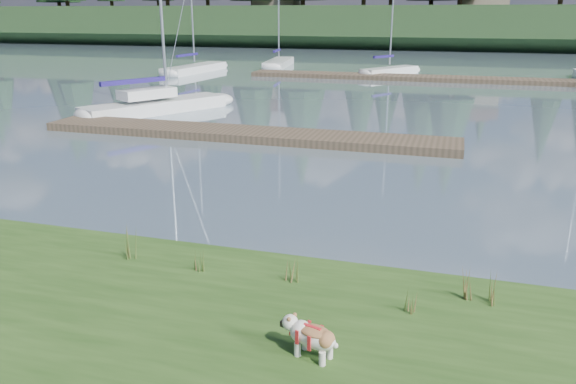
% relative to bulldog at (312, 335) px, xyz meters
% --- Properties ---
extents(ground, '(200.00, 200.00, 0.00)m').
position_rel_bulldog_xyz_m(ground, '(-2.12, 34.43, -0.65)').
color(ground, gray).
rests_on(ground, ground).
extents(ridge, '(200.00, 20.00, 5.00)m').
position_rel_bulldog_xyz_m(ridge, '(-2.12, 77.43, 1.85)').
color(ridge, '#1C3118').
rests_on(ridge, ground).
extents(bulldog, '(0.82, 0.48, 0.48)m').
position_rel_bulldog_xyz_m(bulldog, '(0.00, 0.00, 0.00)').
color(bulldog, silver).
rests_on(bulldog, bank).
extents(sailboat_main, '(5.27, 7.78, 11.63)m').
position_rel_bulldog_xyz_m(sailboat_main, '(-11.73, 17.92, -0.23)').
color(sailboat_main, silver).
rests_on(sailboat_main, ground).
extents(dock_near, '(16.00, 2.00, 0.30)m').
position_rel_bulldog_xyz_m(dock_near, '(-6.12, 13.43, -0.50)').
color(dock_near, '#4C3D2C').
rests_on(dock_near, ground).
extents(dock_far, '(26.00, 2.20, 0.30)m').
position_rel_bulldog_xyz_m(dock_far, '(-0.12, 34.43, -0.50)').
color(dock_far, '#4C3D2C').
rests_on(dock_far, ground).
extents(sailboat_bg_0, '(2.44, 8.38, 11.94)m').
position_rel_bulldog_xyz_m(sailboat_bg_0, '(-18.25, 35.45, -0.33)').
color(sailboat_bg_0, silver).
rests_on(sailboat_bg_0, ground).
extents(sailboat_bg_1, '(2.70, 8.26, 12.09)m').
position_rel_bulldog_xyz_m(sailboat_bg_1, '(-13.65, 42.18, -0.32)').
color(sailboat_bg_1, silver).
rests_on(sailboat_bg_1, ground).
extents(sailboat_bg_2, '(4.34, 5.91, 9.54)m').
position_rel_bulldog_xyz_m(sailboat_bg_2, '(-3.20, 37.50, -0.32)').
color(sailboat_bg_2, silver).
rests_on(sailboat_bg_2, ground).
extents(weed_0, '(0.17, 0.14, 0.49)m').
position_rel_bulldog_xyz_m(weed_0, '(-2.44, 1.81, -0.10)').
color(weed_0, '#475B23').
rests_on(weed_0, bank).
extents(weed_1, '(0.17, 0.14, 0.50)m').
position_rel_bulldog_xyz_m(weed_1, '(-0.82, 1.91, -0.09)').
color(weed_1, '#475B23').
rests_on(weed_1, bank).
extents(weed_2, '(0.17, 0.14, 0.69)m').
position_rel_bulldog_xyz_m(weed_2, '(1.93, 2.12, -0.01)').
color(weed_2, '#475B23').
rests_on(weed_2, bank).
extents(weed_3, '(0.17, 0.14, 0.64)m').
position_rel_bulldog_xyz_m(weed_3, '(-3.81, 1.94, -0.03)').
color(weed_3, '#475B23').
rests_on(weed_3, bank).
extents(weed_4, '(0.17, 0.14, 0.41)m').
position_rel_bulldog_xyz_m(weed_4, '(1.12, 1.48, -0.13)').
color(weed_4, '#475B23').
rests_on(weed_4, bank).
extents(weed_5, '(0.17, 0.14, 0.52)m').
position_rel_bulldog_xyz_m(weed_5, '(2.21, 2.09, -0.08)').
color(weed_5, '#475B23').
rests_on(weed_5, bank).
extents(mud_lip, '(60.00, 0.50, 0.14)m').
position_rel_bulldog_xyz_m(mud_lip, '(-2.12, 2.83, -0.58)').
color(mud_lip, '#33281C').
rests_on(mud_lip, ground).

